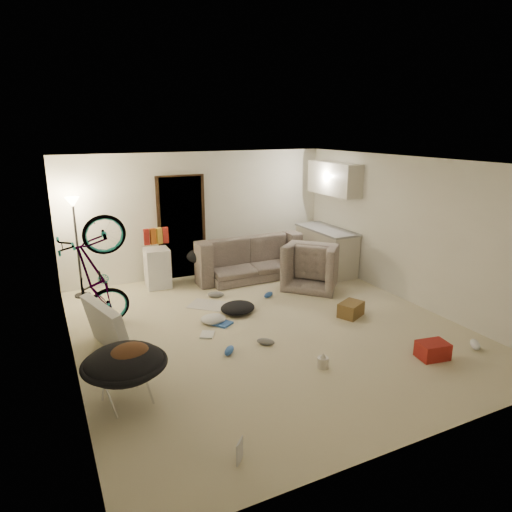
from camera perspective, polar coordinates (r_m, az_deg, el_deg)
name	(u,v)px	position (r m, az deg, el deg)	size (l,w,h in m)	color
floor	(266,328)	(7.10, 1.32, -8.96)	(5.50, 6.00, 0.02)	beige
ceiling	(268,161)	(6.46, 1.46, 11.78)	(5.50, 6.00, 0.02)	white
wall_back	(199,214)	(9.38, -7.08, 5.19)	(5.50, 0.02, 2.50)	white
wall_front	(421,327)	(4.37, 19.95, -8.37)	(5.50, 0.02, 2.50)	white
wall_left	(64,274)	(5.98, -22.87, -2.14)	(0.02, 6.00, 2.50)	white
wall_right	(410,231)	(8.27, 18.68, 3.02)	(0.02, 6.00, 2.50)	white
doorway	(182,228)	(9.27, -9.29, 3.52)	(0.85, 0.10, 2.04)	black
door_trim	(182,228)	(9.24, -9.24, 3.49)	(0.97, 0.04, 2.10)	#372313
floor_lamp	(75,226)	(8.56, -21.68, 3.54)	(0.28, 0.28, 1.81)	black
kitchen_counter	(326,251)	(9.75, 8.71, 0.65)	(0.60, 1.50, 0.88)	beige
counter_top	(327,230)	(9.64, 8.82, 3.29)	(0.64, 1.54, 0.04)	gray
kitchen_uppers	(334,179)	(9.54, 9.74, 9.52)	(0.38, 1.40, 0.65)	beige
sofa	(245,260)	(9.36, -1.39, -0.56)	(2.21, 0.86, 0.65)	#313831
armchair	(314,269)	(8.88, 7.31, -1.61)	(0.99, 0.87, 0.65)	#313831
bicycle	(98,299)	(7.29, -19.18, -5.07)	(0.63, 1.80, 0.95)	black
book_asset	(237,467)	(4.55, -2.39, -24.80)	(0.16, 0.22, 0.02)	maroon
mini_fridge	(158,268)	(8.88, -12.20, -1.47)	(0.44, 0.44, 0.75)	white
snack_box_0	(147,237)	(8.69, -13.53, 2.32)	(0.10, 0.07, 0.30)	maroon
snack_box_1	(153,236)	(8.71, -12.76, 2.41)	(0.10, 0.07, 0.30)	#BE5817
snack_box_2	(159,236)	(8.74, -11.99, 2.49)	(0.10, 0.07, 0.30)	gold
snack_box_3	(166,235)	(8.76, -11.24, 2.58)	(0.10, 0.07, 0.30)	maroon
saucer_chair	(125,371)	(5.35, -16.04, -13.60)	(0.93, 0.93, 0.66)	silver
hoodie	(129,355)	(5.24, -15.60, -11.78)	(0.48, 0.40, 0.22)	#58331E
sofa_drape	(201,256)	(8.96, -6.93, 0.03)	(0.56, 0.46, 0.28)	black
tv_box	(107,327)	(6.57, -18.15, -8.45)	(0.13, 1.07, 0.70)	silver
drink_case_a	(351,309)	(7.60, 11.78, -6.55)	(0.41, 0.29, 0.23)	brown
drink_case_b	(433,350)	(6.61, 21.22, -10.92)	(0.39, 0.29, 0.22)	maroon
juicer	(323,362)	(6.02, 8.36, -12.94)	(0.14, 0.14, 0.21)	beige
newspaper	(208,305)	(7.97, -6.07, -6.08)	(0.47, 0.61, 0.01)	beige
book_blue	(220,323)	(7.22, -4.46, -8.34)	(0.24, 0.33, 0.03)	#305DAF
book_white	(207,335)	(6.87, -6.12, -9.74)	(0.19, 0.25, 0.02)	silver
shoe_0	(268,295)	(8.26, 1.56, -4.86)	(0.25, 0.10, 0.09)	#305DAF
shoe_1	(216,295)	(8.27, -5.03, -4.82)	(0.30, 0.12, 0.11)	slate
shoe_2	(229,350)	(6.32, -3.38, -11.70)	(0.26, 0.10, 0.10)	#305DAF
shoe_3	(266,342)	(6.54, 1.22, -10.65)	(0.26, 0.11, 0.10)	slate
shoe_4	(475,345)	(7.14, 25.70, -9.94)	(0.29, 0.12, 0.11)	white
clothes_lump_a	(238,308)	(7.57, -2.30, -6.48)	(0.58, 0.50, 0.19)	black
clothes_lump_b	(208,276)	(9.24, -6.04, -2.49)	(0.47, 0.41, 0.14)	black
clothes_lump_c	(213,319)	(7.26, -5.38, -7.83)	(0.40, 0.34, 0.12)	silver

